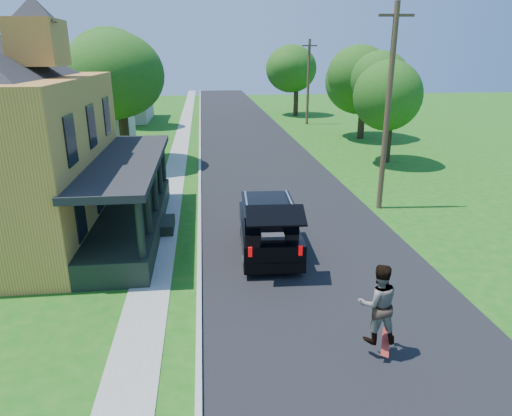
{
  "coord_description": "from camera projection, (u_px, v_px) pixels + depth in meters",
  "views": [
    {
      "loc": [
        -3.74,
        -12.11,
        7.06
      ],
      "look_at": [
        -1.99,
        3.0,
        1.86
      ],
      "focal_mm": 32.0,
      "sensor_mm": 36.0,
      "label": 1
    }
  ],
  "objects": [
    {
      "name": "utility_pole_near",
      "position": [
        388.0,
        108.0,
        20.36
      ],
      "size": [
        1.52,
        0.27,
        9.11
      ],
      "rotation": [
        0.0,
        0.0,
        -0.09
      ],
      "color": "#3F271D",
      "rests_on": "ground"
    },
    {
      "name": "ground",
      "position": [
        331.0,
        294.0,
        14.08
      ],
      "size": [
        140.0,
        140.0,
        0.0
      ],
      "primitive_type": "plane",
      "color": "#125A12",
      "rests_on": "ground"
    },
    {
      "name": "tree_right_mid",
      "position": [
        364.0,
        72.0,
        37.87
      ],
      "size": [
        5.88,
        5.69,
        8.52
      ],
      "rotation": [
        0.0,
        0.0,
        0.05
      ],
      "color": "black",
      "rests_on": "ground"
    },
    {
      "name": "utility_pole_far",
      "position": [
        308.0,
        81.0,
        46.07
      ],
      "size": [
        1.64,
        0.59,
        8.33
      ],
      "rotation": [
        0.0,
        0.0,
        0.28
      ],
      "color": "#3F271D",
      "rests_on": "ground"
    },
    {
      "name": "tree_left_far",
      "position": [
        124.0,
        68.0,
        43.5
      ],
      "size": [
        6.17,
        6.17,
        8.8
      ],
      "rotation": [
        0.0,
        0.0,
        -0.11
      ],
      "color": "black",
      "rests_on": "ground"
    },
    {
      "name": "tree_right_near",
      "position": [
        392.0,
        84.0,
        29.45
      ],
      "size": [
        4.82,
        4.54,
        7.48
      ],
      "rotation": [
        0.0,
        0.0,
        0.07
      ],
      "color": "black",
      "rests_on": "ground"
    },
    {
      "name": "tree_left_mid",
      "position": [
        119.0,
        74.0,
        28.65
      ],
      "size": [
        7.15,
        7.29,
        9.07
      ],
      "rotation": [
        0.0,
        0.0,
        -0.25
      ],
      "color": "black",
      "rests_on": "ground"
    },
    {
      "name": "sidewalk",
      "position": [
        178.0,
        158.0,
        32.27
      ],
      "size": [
        1.3,
        120.0,
        0.03
      ],
      "primitive_type": "cube",
      "color": "gray",
      "rests_on": "ground"
    },
    {
      "name": "tree_right_far",
      "position": [
        297.0,
        64.0,
        51.9
      ],
      "size": [
        6.3,
        6.33,
        8.89
      ],
      "rotation": [
        0.0,
        0.0,
        -0.14
      ],
      "color": "black",
      "rests_on": "ground"
    },
    {
      "name": "curb",
      "position": [
        200.0,
        157.0,
        32.44
      ],
      "size": [
        0.15,
        120.0,
        0.12
      ],
      "primitive_type": "cube",
      "color": "#A7A7A2",
      "rests_on": "ground"
    },
    {
      "name": "skateboard",
      "position": [
        386.0,
        343.0,
        11.08
      ],
      "size": [
        0.43,
        0.62,
        0.49
      ],
      "rotation": [
        0.0,
        0.0,
        -0.18
      ],
      "color": "#9E190D",
      "rests_on": "ground"
    },
    {
      "name": "skateboarder",
      "position": [
        378.0,
        304.0,
        10.83
      ],
      "size": [
        1.02,
        0.82,
        2.01
      ],
      "rotation": [
        0.0,
        0.0,
        3.08
      ],
      "color": "black",
      "rests_on": "ground"
    },
    {
      "name": "neighbor_house_far",
      "position": [
        110.0,
        81.0,
        48.85
      ],
      "size": [
        12.78,
        12.78,
        8.3
      ],
      "color": "#B5ADA1",
      "rests_on": "ground"
    },
    {
      "name": "street",
      "position": [
        256.0,
        156.0,
        32.88
      ],
      "size": [
        8.0,
        120.0,
        0.02
      ],
      "primitive_type": "cube",
      "color": "black",
      "rests_on": "ground"
    },
    {
      "name": "black_suv",
      "position": [
        269.0,
        227.0,
        16.86
      ],
      "size": [
        2.27,
        5.35,
        2.45
      ],
      "rotation": [
        0.0,
        0.0,
        -0.05
      ],
      "color": "black",
      "rests_on": "ground"
    },
    {
      "name": "front_walk",
      "position": [
        66.0,
        234.0,
        18.68
      ],
      "size": [
        6.5,
        1.2,
        0.03
      ],
      "primitive_type": "cube",
      "color": "gray",
      "rests_on": "ground"
    },
    {
      "name": "neighbor_house_mid",
      "position": [
        70.0,
        93.0,
        33.81
      ],
      "size": [
        12.78,
        12.78,
        8.3
      ],
      "color": "#B5ADA1",
      "rests_on": "ground"
    }
  ]
}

